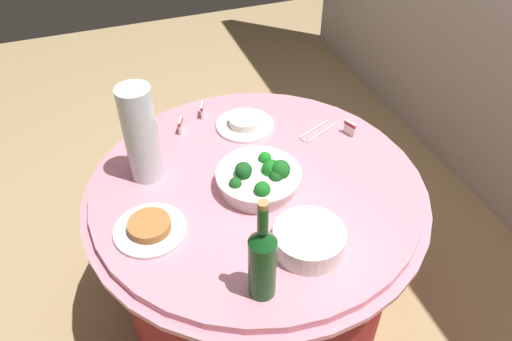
{
  "coord_description": "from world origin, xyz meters",
  "views": [
    {
      "loc": [
        1.15,
        -0.41,
        1.86
      ],
      "look_at": [
        0.0,
        0.0,
        0.79
      ],
      "focal_mm": 34.69,
      "sensor_mm": 36.0,
      "label": 1
    }
  ],
  "objects_px": {
    "decorative_fruit_vase": "(142,139)",
    "serving_tongs": "(316,132)",
    "plate_stack": "(309,240)",
    "food_plate_peanuts": "(150,228)",
    "label_placard_mid": "(181,125)",
    "wine_bottle": "(262,260)",
    "broccoli_bowl": "(261,178)",
    "label_placard_front": "(202,109)",
    "food_plate_rice": "(245,123)",
    "label_placard_rear": "(350,128)"
  },
  "relations": [
    {
      "from": "serving_tongs",
      "to": "decorative_fruit_vase",
      "type": "bearing_deg",
      "value": -88.34
    },
    {
      "from": "wine_bottle",
      "to": "label_placard_mid",
      "type": "relative_size",
      "value": 6.11
    },
    {
      "from": "wine_bottle",
      "to": "serving_tongs",
      "type": "height_order",
      "value": "wine_bottle"
    },
    {
      "from": "food_plate_peanuts",
      "to": "food_plate_rice",
      "type": "distance_m",
      "value": 0.6
    },
    {
      "from": "decorative_fruit_vase",
      "to": "food_plate_peanuts",
      "type": "distance_m",
      "value": 0.3
    },
    {
      "from": "serving_tongs",
      "to": "label_placard_rear",
      "type": "distance_m",
      "value": 0.12
    },
    {
      "from": "label_placard_mid",
      "to": "serving_tongs",
      "type": "bearing_deg",
      "value": 69.29
    },
    {
      "from": "broccoli_bowl",
      "to": "serving_tongs",
      "type": "height_order",
      "value": "broccoli_bowl"
    },
    {
      "from": "label_placard_mid",
      "to": "food_plate_rice",
      "type": "bearing_deg",
      "value": 77.57
    },
    {
      "from": "label_placard_rear",
      "to": "serving_tongs",
      "type": "bearing_deg",
      "value": -114.85
    },
    {
      "from": "decorative_fruit_vase",
      "to": "serving_tongs",
      "type": "relative_size",
      "value": 2.07
    },
    {
      "from": "wine_bottle",
      "to": "food_plate_peanuts",
      "type": "relative_size",
      "value": 1.53
    },
    {
      "from": "wine_bottle",
      "to": "food_plate_rice",
      "type": "xyz_separation_m",
      "value": [
        -0.72,
        0.2,
        -0.11
      ]
    },
    {
      "from": "serving_tongs",
      "to": "label_placard_rear",
      "type": "bearing_deg",
      "value": 65.15
    },
    {
      "from": "wine_bottle",
      "to": "decorative_fruit_vase",
      "type": "xyz_separation_m",
      "value": [
        -0.57,
        -0.2,
        0.02
      ]
    },
    {
      "from": "label_placard_front",
      "to": "label_placard_mid",
      "type": "distance_m",
      "value": 0.12
    },
    {
      "from": "broccoli_bowl",
      "to": "food_plate_rice",
      "type": "xyz_separation_m",
      "value": [
        -0.34,
        0.06,
        -0.03
      ]
    },
    {
      "from": "food_plate_peanuts",
      "to": "food_plate_rice",
      "type": "relative_size",
      "value": 1.0
    },
    {
      "from": "decorative_fruit_vase",
      "to": "food_plate_peanuts",
      "type": "bearing_deg",
      "value": -9.15
    },
    {
      "from": "broccoli_bowl",
      "to": "label_placard_front",
      "type": "height_order",
      "value": "broccoli_bowl"
    },
    {
      "from": "label_placard_rear",
      "to": "label_placard_mid",
      "type": "bearing_deg",
      "value": -111.5
    },
    {
      "from": "plate_stack",
      "to": "food_plate_rice",
      "type": "bearing_deg",
      "value": 178.2
    },
    {
      "from": "label_placard_mid",
      "to": "label_placard_rear",
      "type": "height_order",
      "value": "same"
    },
    {
      "from": "label_placard_mid",
      "to": "food_plate_peanuts",
      "type": "bearing_deg",
      "value": -24.03
    },
    {
      "from": "label_placard_front",
      "to": "serving_tongs",
      "type": "bearing_deg",
      "value": 56.19
    },
    {
      "from": "broccoli_bowl",
      "to": "food_plate_peanuts",
      "type": "bearing_deg",
      "value": -79.34
    },
    {
      "from": "food_plate_rice",
      "to": "plate_stack",
      "type": "bearing_deg",
      "value": -1.8
    },
    {
      "from": "decorative_fruit_vase",
      "to": "label_placard_front",
      "type": "bearing_deg",
      "value": 135.42
    },
    {
      "from": "wine_bottle",
      "to": "serving_tongs",
      "type": "relative_size",
      "value": 2.05
    },
    {
      "from": "serving_tongs",
      "to": "label_placard_rear",
      "type": "xyz_separation_m",
      "value": [
        0.05,
        0.11,
        0.03
      ]
    },
    {
      "from": "food_plate_rice",
      "to": "label_placard_rear",
      "type": "distance_m",
      "value": 0.39
    },
    {
      "from": "food_plate_peanuts",
      "to": "label_placard_mid",
      "type": "xyz_separation_m",
      "value": [
        -0.46,
        0.21,
        0.02
      ]
    },
    {
      "from": "broccoli_bowl",
      "to": "serving_tongs",
      "type": "distance_m",
      "value": 0.37
    },
    {
      "from": "food_plate_rice",
      "to": "broccoli_bowl",
      "type": "bearing_deg",
      "value": -10.13
    },
    {
      "from": "decorative_fruit_vase",
      "to": "food_plate_rice",
      "type": "bearing_deg",
      "value": 110.2
    },
    {
      "from": "food_plate_rice",
      "to": "label_placard_rear",
      "type": "height_order",
      "value": "label_placard_rear"
    },
    {
      "from": "food_plate_peanuts",
      "to": "label_placard_front",
      "type": "xyz_separation_m",
      "value": [
        -0.53,
        0.31,
        0.02
      ]
    },
    {
      "from": "food_plate_rice",
      "to": "serving_tongs",
      "type": "bearing_deg",
      "value": 61.97
    },
    {
      "from": "wine_bottle",
      "to": "label_placard_mid",
      "type": "xyz_separation_m",
      "value": [
        -0.77,
        -0.04,
        -0.1
      ]
    },
    {
      "from": "broccoli_bowl",
      "to": "label_placard_front",
      "type": "distance_m",
      "value": 0.46
    },
    {
      "from": "broccoli_bowl",
      "to": "decorative_fruit_vase",
      "type": "distance_m",
      "value": 0.4
    },
    {
      "from": "decorative_fruit_vase",
      "to": "label_placard_front",
      "type": "height_order",
      "value": "decorative_fruit_vase"
    },
    {
      "from": "food_plate_peanuts",
      "to": "label_placard_rear",
      "type": "bearing_deg",
      "value": 106.14
    },
    {
      "from": "plate_stack",
      "to": "food_plate_peanuts",
      "type": "xyz_separation_m",
      "value": [
        -0.22,
        -0.42,
        -0.02
      ]
    },
    {
      "from": "plate_stack",
      "to": "serving_tongs",
      "type": "xyz_separation_m",
      "value": [
        -0.5,
        0.26,
        -0.03
      ]
    },
    {
      "from": "food_plate_rice",
      "to": "label_placard_front",
      "type": "distance_m",
      "value": 0.18
    },
    {
      "from": "plate_stack",
      "to": "label_placard_rear",
      "type": "xyz_separation_m",
      "value": [
        -0.45,
        0.37,
        -0.0
      ]
    },
    {
      "from": "serving_tongs",
      "to": "food_plate_rice",
      "type": "height_order",
      "value": "food_plate_rice"
    },
    {
      "from": "food_plate_rice",
      "to": "wine_bottle",
      "type": "bearing_deg",
      "value": -15.37
    },
    {
      "from": "plate_stack",
      "to": "decorative_fruit_vase",
      "type": "bearing_deg",
      "value": -141.73
    }
  ]
}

